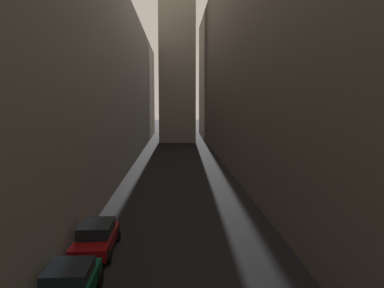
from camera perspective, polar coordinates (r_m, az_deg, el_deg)
The scene contains 5 objects.
ground_plane at distance 43.51m, azimuth -1.86°, elevation -3.94°, with size 264.00×264.00×0.00m, color black.
building_block_left at distance 46.62m, azimuth -18.17°, elevation 8.40°, with size 14.80×108.00×19.41m, color #756B5B.
building_block_right at distance 46.78m, azimuth 12.94°, elevation 12.34°, with size 12.47×108.00×25.60m, color #60594F.
parked_car_left_third at distance 16.30m, azimuth -17.32°, elevation -18.69°, with size 1.98×4.19×1.44m.
parked_car_left_far at distance 21.03m, azimuth -13.59°, elevation -12.84°, with size 1.94×4.49×1.47m.
Camera 1 is at (-0.41, 5.14, 7.49)m, focal length 37.17 mm.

